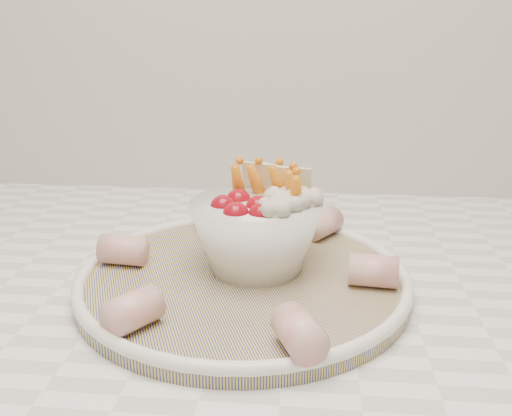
# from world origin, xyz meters

# --- Properties ---
(serving_platter) EXTENTS (0.42, 0.42, 0.02)m
(serving_platter) POSITION_xyz_m (0.07, 1.43, 0.93)
(serving_platter) COLOR navy
(serving_platter) RESTS_ON kitchen_counter
(veggie_bowl) EXTENTS (0.13, 0.13, 0.10)m
(veggie_bowl) POSITION_xyz_m (0.08, 1.45, 0.98)
(veggie_bowl) COLOR white
(veggie_bowl) RESTS_ON serving_platter
(cured_meat_rolls) EXTENTS (0.29, 0.31, 0.03)m
(cured_meat_rolls) POSITION_xyz_m (0.07, 1.43, 0.95)
(cured_meat_rolls) COLOR #C45B59
(cured_meat_rolls) RESTS_ON serving_platter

